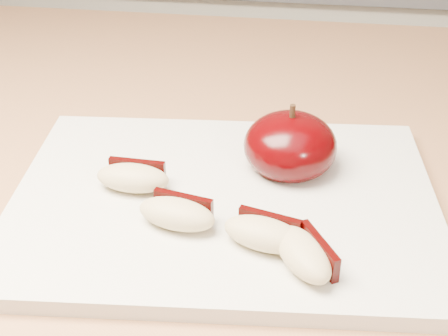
# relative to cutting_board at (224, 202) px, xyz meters

# --- Properties ---
(back_cabinet) EXTENTS (2.40, 0.62, 0.94)m
(back_cabinet) POSITION_rel_cutting_board_xyz_m (-0.01, 0.81, -0.44)
(back_cabinet) COLOR silver
(back_cabinet) RESTS_ON ground
(cutting_board) EXTENTS (0.34, 0.26, 0.01)m
(cutting_board) POSITION_rel_cutting_board_xyz_m (0.00, 0.00, 0.00)
(cutting_board) COLOR beige
(cutting_board) RESTS_ON island_counter
(apple_half) EXTENTS (0.09, 0.09, 0.06)m
(apple_half) POSITION_rel_cutting_board_xyz_m (0.05, 0.05, 0.03)
(apple_half) COLOR #2E0001
(apple_half) RESTS_ON cutting_board
(apple_wedge_a) EXTENTS (0.06, 0.03, 0.02)m
(apple_wedge_a) POSITION_rel_cutting_board_xyz_m (-0.07, -0.00, 0.02)
(apple_wedge_a) COLOR tan
(apple_wedge_a) RESTS_ON cutting_board
(apple_wedge_b) EXTENTS (0.06, 0.04, 0.02)m
(apple_wedge_b) POSITION_rel_cutting_board_xyz_m (-0.03, -0.04, 0.02)
(apple_wedge_b) COLOR tan
(apple_wedge_b) RESTS_ON cutting_board
(apple_wedge_c) EXTENTS (0.06, 0.04, 0.02)m
(apple_wedge_c) POSITION_rel_cutting_board_xyz_m (0.04, -0.05, 0.02)
(apple_wedge_c) COLOR tan
(apple_wedge_c) RESTS_ON cutting_board
(apple_wedge_d) EXTENTS (0.05, 0.06, 0.02)m
(apple_wedge_d) POSITION_rel_cutting_board_xyz_m (0.06, -0.07, 0.02)
(apple_wedge_d) COLOR tan
(apple_wedge_d) RESTS_ON cutting_board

